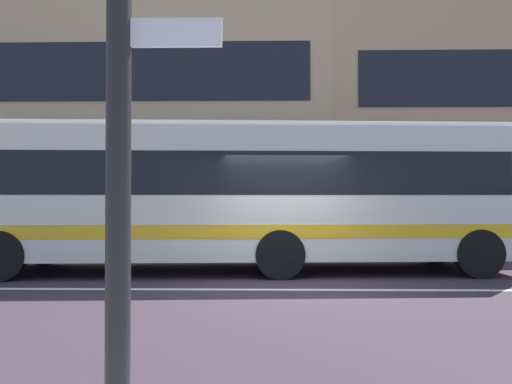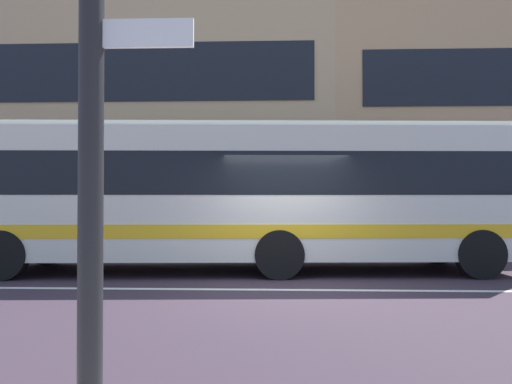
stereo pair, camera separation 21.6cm
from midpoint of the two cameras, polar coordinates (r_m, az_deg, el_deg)
The scene contains 4 objects.
ground_plane at distance 9.05m, azimuth 4.44°, elevation -11.09°, with size 160.00×160.00×0.00m, color #372A35.
lane_centre_line at distance 9.05m, azimuth 4.44°, elevation -11.07°, with size 60.00×0.16×0.01m, color silver.
apartment_block_left at distance 24.77m, azimuth -14.82°, elevation 8.04°, with size 18.94×10.66×10.86m.
transit_bus at distance 11.20m, azimuth -0.83°, elevation 0.01°, with size 11.75×3.19×3.23m.
Camera 2 is at (-0.23, -8.90, 1.61)m, focal length 35.03 mm.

